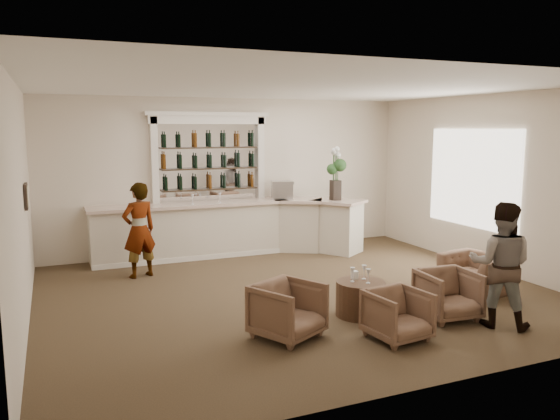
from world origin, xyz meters
The scene contains 19 objects.
ground centered at (0.00, 0.00, 0.00)m, with size 8.00×8.00×0.00m, color brown.
room_shell centered at (0.16, 0.71, 2.34)m, with size 8.04×7.02×3.32m.
bar_counter centered at (-0.16, 3.00, 0.57)m, with size 5.72×1.80×1.14m.
back_bar_alcove centered at (-0.50, 3.41, 2.03)m, with size 2.64×0.25×3.00m.
cocktail_table centered at (0.39, -1.30, 0.25)m, with size 0.71×0.71×0.50m, color #482B1F.
sommelier centered at (-2.21, 2.01, 0.86)m, with size 0.63×0.41×1.72m, color gray.
guest centered at (1.90, -2.39, 0.85)m, with size 0.83×0.64×1.70m, color gray.
armchair_left centered at (-0.91, -1.67, 0.36)m, with size 0.77×0.79×0.72m, color brown.
armchair_center centered at (0.35, -2.27, 0.32)m, with size 0.69×0.71×0.64m, color brown.
armchair_right centered at (1.46, -1.89, 0.35)m, with size 0.74×0.76×0.69m, color brown.
armchair_far centered at (2.71, -1.07, 0.31)m, with size 0.95×0.83×0.62m, color brown.
espresso_machine centered at (1.02, 3.08, 1.33)m, with size 0.44×0.37×0.39m, color silver.
flower_vase centered at (1.99, 2.41, 1.78)m, with size 0.30×0.30×1.13m.
wine_glass_bar_left centered at (-0.99, 2.94, 1.25)m, with size 0.07×0.07×0.21m, color white, non-canonical shape.
wine_glass_bar_right centered at (-0.41, 2.99, 1.25)m, with size 0.07×0.07×0.21m, color white, non-canonical shape.
wine_glass_tbl_a centered at (0.27, -1.27, 0.60)m, with size 0.07×0.07×0.21m, color white, non-canonical shape.
wine_glass_tbl_b centered at (0.49, -1.22, 0.60)m, with size 0.07×0.07×0.21m, color white, non-canonical shape.
wine_glass_tbl_c centered at (0.43, -1.43, 0.60)m, with size 0.07×0.07×0.21m, color white, non-canonical shape.
napkin_holder centered at (0.37, -1.16, 0.56)m, with size 0.08×0.08×0.12m, color white.
Camera 1 is at (-3.60, -7.81, 2.67)m, focal length 35.00 mm.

